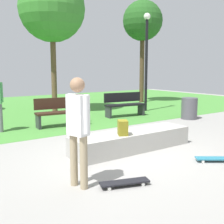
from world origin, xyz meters
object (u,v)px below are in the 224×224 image
(concrete_ledge, at_px, (132,140))
(skateboard_spare, at_px, (125,182))
(skateboard_by_ledge, at_px, (216,159))
(park_bench_by_oak, at_px, (124,104))
(tree_tall_oak, at_px, (52,9))
(tree_broad_elm, at_px, (143,22))
(park_bench_near_path, at_px, (60,111))
(skater_performing_trick, at_px, (78,124))
(lamp_post, at_px, (146,52))
(backpack_on_ledge, at_px, (123,128))
(trash_bin, at_px, (189,108))

(concrete_ledge, relative_size, skateboard_spare, 3.60)
(skateboard_by_ledge, relative_size, park_bench_by_oak, 0.46)
(tree_tall_oak, bearing_deg, skateboard_spare, -106.51)
(tree_broad_elm, bearing_deg, park_bench_near_path, -151.84)
(tree_broad_elm, bearing_deg, park_bench_by_oak, -139.06)
(skater_performing_trick, relative_size, park_bench_by_oak, 1.04)
(skater_performing_trick, bearing_deg, tree_broad_elm, 44.04)
(skateboard_spare, xyz_separation_m, park_bench_by_oak, (4.10, 5.31, 0.42))
(park_bench_near_path, height_order, lamp_post, lamp_post)
(skateboard_spare, distance_m, tree_tall_oak, 9.15)
(skateboard_spare, relative_size, park_bench_by_oak, 0.50)
(concrete_ledge, height_order, tree_broad_elm, tree_broad_elm)
(concrete_ledge, bearing_deg, backpack_on_ledge, -159.21)
(concrete_ledge, height_order, skateboard_spare, concrete_ledge)
(skateboard_by_ledge, distance_m, tree_tall_oak, 8.95)
(skater_performing_trick, bearing_deg, backpack_on_ledge, 31.38)
(skater_performing_trick, distance_m, trash_bin, 6.99)
(lamp_post, bearing_deg, trash_bin, -91.40)
(tree_broad_elm, bearing_deg, concrete_ledge, -132.42)
(trash_bin, bearing_deg, skater_performing_trick, -154.15)
(tree_tall_oak, distance_m, trash_bin, 6.71)
(skateboard_by_ledge, xyz_separation_m, trash_bin, (3.44, 3.54, 0.33))
(skateboard_by_ledge, height_order, tree_tall_oak, tree_tall_oak)
(tree_tall_oak, bearing_deg, lamp_post, -29.60)
(skateboard_spare, xyz_separation_m, tree_broad_elm, (7.74, 8.46, 4.22))
(park_bench_by_oak, height_order, trash_bin, park_bench_by_oak)
(skateboard_spare, distance_m, lamp_post, 8.57)
(park_bench_near_path, distance_m, park_bench_by_oak, 2.88)
(skateboard_spare, bearing_deg, skateboard_by_ledge, -2.74)
(skateboard_spare, height_order, lamp_post, lamp_post)
(park_bench_near_path, xyz_separation_m, tree_tall_oak, (1.08, 2.84, 3.73))
(concrete_ledge, relative_size, tree_tall_oak, 0.53)
(concrete_ledge, xyz_separation_m, park_bench_near_path, (-0.17, 3.45, 0.27))
(skateboard_by_ledge, height_order, skateboard_spare, same)
(lamp_post, bearing_deg, backpack_on_ledge, -136.27)
(skateboard_by_ledge, relative_size, skateboard_spare, 0.93)
(park_bench_near_path, bearing_deg, tree_tall_oak, 69.20)
(backpack_on_ledge, xyz_separation_m, lamp_post, (4.70, 4.50, 1.93))
(skateboard_by_ledge, distance_m, lamp_post, 7.36)
(backpack_on_ledge, relative_size, lamp_post, 0.08)
(skateboard_by_ledge, height_order, park_bench_by_oak, park_bench_by_oak)
(lamp_post, relative_size, trash_bin, 5.28)
(tree_broad_elm, xyz_separation_m, tree_tall_oak, (-5.42, -0.64, -0.07))
(concrete_ledge, bearing_deg, lamp_post, 45.24)
(backpack_on_ledge, distance_m, skateboard_by_ledge, 1.99)
(skater_performing_trick, bearing_deg, lamp_post, 40.95)
(concrete_ledge, bearing_deg, tree_tall_oak, 81.77)
(park_bench_near_path, distance_m, tree_tall_oak, 4.81)
(tree_tall_oak, height_order, trash_bin, tree_tall_oak)
(concrete_ledge, relative_size, trash_bin, 3.78)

